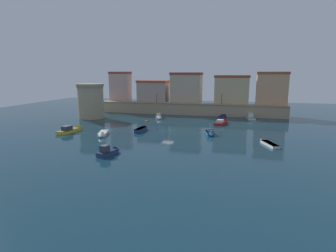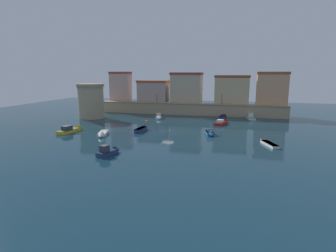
{
  "view_description": "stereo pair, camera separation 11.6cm",
  "coord_description": "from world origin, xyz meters",
  "px_view_note": "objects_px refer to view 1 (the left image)",
  "views": [
    {
      "loc": [
        14.48,
        -55.57,
        12.08
      ],
      "look_at": [
        0.0,
        0.2,
        1.06
      ],
      "focal_mm": 29.25,
      "sensor_mm": 36.0,
      "label": 1
    },
    {
      "loc": [
        14.6,
        -55.54,
        12.08
      ],
      "look_at": [
        0.0,
        0.2,
        1.06
      ],
      "focal_mm": 29.25,
      "sensor_mm": 36.0,
      "label": 2
    }
  ],
  "objects_px": {
    "moored_boat_3": "(267,143)",
    "mooring_buoy_0": "(147,122)",
    "moored_boat_1": "(142,129)",
    "moored_boat_8": "(223,116)",
    "moored_boat_5": "(110,151)",
    "moored_boat_9": "(159,117)",
    "moored_boat_0": "(222,122)",
    "moored_boat_2": "(210,133)",
    "moored_boat_7": "(72,129)",
    "moored_boat_4": "(250,117)",
    "moored_boat_6": "(102,134)",
    "quay_lamp_0": "(157,96)",
    "quay_lamp_1": "(222,97)",
    "fortress_tower": "(91,101)"
  },
  "relations": [
    {
      "from": "moored_boat_7",
      "to": "moored_boat_4",
      "type": "bearing_deg",
      "value": -44.25
    },
    {
      "from": "moored_boat_1",
      "to": "moored_boat_8",
      "type": "relative_size",
      "value": 0.91
    },
    {
      "from": "moored_boat_3",
      "to": "moored_boat_6",
      "type": "xyz_separation_m",
      "value": [
        -30.98,
        -1.34,
        0.06
      ]
    },
    {
      "from": "moored_boat_4",
      "to": "quay_lamp_0",
      "type": "bearing_deg",
      "value": 77.79
    },
    {
      "from": "moored_boat_6",
      "to": "moored_boat_9",
      "type": "distance_m",
      "value": 23.39
    },
    {
      "from": "moored_boat_5",
      "to": "moored_boat_8",
      "type": "xyz_separation_m",
      "value": [
        14.59,
        41.44,
        -0.13
      ]
    },
    {
      "from": "moored_boat_6",
      "to": "mooring_buoy_0",
      "type": "xyz_separation_m",
      "value": [
        3.18,
        17.72,
        -0.32
      ]
    },
    {
      "from": "moored_boat_7",
      "to": "moored_boat_9",
      "type": "relative_size",
      "value": 1.51
    },
    {
      "from": "fortress_tower",
      "to": "moored_boat_6",
      "type": "relative_size",
      "value": 1.67
    },
    {
      "from": "moored_boat_0",
      "to": "moored_boat_2",
      "type": "xyz_separation_m",
      "value": [
        -1.51,
        -13.54,
        0.03
      ]
    },
    {
      "from": "quay_lamp_1",
      "to": "moored_boat_3",
      "type": "xyz_separation_m",
      "value": [
        9.91,
        -31.02,
        -5.37
      ]
    },
    {
      "from": "moored_boat_1",
      "to": "moored_boat_5",
      "type": "distance_m",
      "value": 17.9
    },
    {
      "from": "moored_boat_2",
      "to": "moored_boat_0",
      "type": "bearing_deg",
      "value": 157.58
    },
    {
      "from": "quay_lamp_1",
      "to": "mooring_buoy_0",
      "type": "relative_size",
      "value": 4.4
    },
    {
      "from": "quay_lamp_0",
      "to": "quay_lamp_1",
      "type": "distance_m",
      "value": 19.64
    },
    {
      "from": "quay_lamp_0",
      "to": "moored_boat_5",
      "type": "relative_size",
      "value": 0.68
    },
    {
      "from": "moored_boat_1",
      "to": "mooring_buoy_0",
      "type": "relative_size",
      "value": 7.24
    },
    {
      "from": "moored_boat_0",
      "to": "mooring_buoy_0",
      "type": "xyz_separation_m",
      "value": [
        -18.99,
        -1.77,
        -0.37
      ]
    },
    {
      "from": "moored_boat_1",
      "to": "mooring_buoy_0",
      "type": "height_order",
      "value": "moored_boat_1"
    },
    {
      "from": "moored_boat_0",
      "to": "moored_boat_1",
      "type": "height_order",
      "value": "moored_boat_0"
    },
    {
      "from": "moored_boat_4",
      "to": "moored_boat_9",
      "type": "bearing_deg",
      "value": 99.21
    },
    {
      "from": "moored_boat_3",
      "to": "mooring_buoy_0",
      "type": "relative_size",
      "value": 7.9
    },
    {
      "from": "moored_boat_3",
      "to": "mooring_buoy_0",
      "type": "height_order",
      "value": "moored_boat_3"
    },
    {
      "from": "quay_lamp_0",
      "to": "moored_boat_1",
      "type": "xyz_separation_m",
      "value": [
        4.54,
        -25.85,
        -5.11
      ]
    },
    {
      "from": "quay_lamp_0",
      "to": "moored_boat_2",
      "type": "relative_size",
      "value": 0.71
    },
    {
      "from": "moored_boat_1",
      "to": "moored_boat_9",
      "type": "bearing_deg",
      "value": 7.7
    },
    {
      "from": "fortress_tower",
      "to": "moored_boat_6",
      "type": "xyz_separation_m",
      "value": [
        13.56,
        -19.41,
        -4.45
      ]
    },
    {
      "from": "moored_boat_3",
      "to": "moored_boat_8",
      "type": "bearing_deg",
      "value": -3.76
    },
    {
      "from": "quay_lamp_1",
      "to": "moored_boat_0",
      "type": "height_order",
      "value": "quay_lamp_1"
    },
    {
      "from": "moored_boat_3",
      "to": "mooring_buoy_0",
      "type": "xyz_separation_m",
      "value": [
        -27.8,
        16.38,
        -0.26
      ]
    },
    {
      "from": "moored_boat_5",
      "to": "moored_boat_9",
      "type": "bearing_deg",
      "value": 23.75
    },
    {
      "from": "moored_boat_0",
      "to": "moored_boat_1",
      "type": "distance_m",
      "value": 20.75
    },
    {
      "from": "moored_boat_5",
      "to": "moored_boat_8",
      "type": "bearing_deg",
      "value": 0.51
    },
    {
      "from": "moored_boat_1",
      "to": "moored_boat_9",
      "type": "xyz_separation_m",
      "value": [
        -1.07,
        16.35,
        0.05
      ]
    },
    {
      "from": "quay_lamp_1",
      "to": "moored_boat_6",
      "type": "xyz_separation_m",
      "value": [
        -21.07,
        -32.36,
        -5.31
      ]
    },
    {
      "from": "quay_lamp_1",
      "to": "moored_boat_7",
      "type": "xyz_separation_m",
      "value": [
        -29.26,
        -30.22,
        -5.18
      ]
    },
    {
      "from": "moored_boat_3",
      "to": "moored_boat_6",
      "type": "height_order",
      "value": "moored_boat_6"
    },
    {
      "from": "moored_boat_3",
      "to": "moored_boat_4",
      "type": "distance_m",
      "value": 29.25
    },
    {
      "from": "moored_boat_2",
      "to": "moored_boat_9",
      "type": "xyz_separation_m",
      "value": [
        -15.75,
        16.92,
        0.05
      ]
    },
    {
      "from": "moored_boat_4",
      "to": "moored_boat_3",
      "type": "bearing_deg",
      "value": 175.43
    },
    {
      "from": "quay_lamp_1",
      "to": "moored_boat_9",
      "type": "xyz_separation_m",
      "value": [
        -16.17,
        -9.49,
        -5.18
      ]
    },
    {
      "from": "moored_boat_1",
      "to": "moored_boat_6",
      "type": "relative_size",
      "value": 0.95
    },
    {
      "from": "moored_boat_9",
      "to": "moored_boat_6",
      "type": "bearing_deg",
      "value": -32.14
    },
    {
      "from": "fortress_tower",
      "to": "moored_boat_9",
      "type": "distance_m",
      "value": 19.27
    },
    {
      "from": "moored_boat_0",
      "to": "moored_boat_7",
      "type": "height_order",
      "value": "moored_boat_7"
    },
    {
      "from": "moored_boat_2",
      "to": "moored_boat_4",
      "type": "bearing_deg",
      "value": 145.12
    },
    {
      "from": "moored_boat_3",
      "to": "moored_boat_7",
      "type": "relative_size",
      "value": 0.81
    },
    {
      "from": "moored_boat_8",
      "to": "mooring_buoy_0",
      "type": "bearing_deg",
      "value": 134.29
    },
    {
      "from": "moored_boat_1",
      "to": "moored_boat_3",
      "type": "bearing_deg",
      "value": -97.73
    },
    {
      "from": "fortress_tower",
      "to": "mooring_buoy_0",
      "type": "height_order",
      "value": "fortress_tower"
    }
  ]
}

